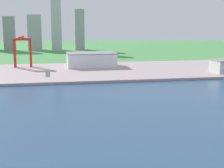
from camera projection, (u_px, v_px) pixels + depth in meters
The scene contains 5 objects.
ground_plane at pixel (66, 124), 188.72m from camera, with size 2400.00×2400.00×0.00m, color #4A934A.
industrial_pier at pixel (58, 72), 372.05m from camera, with size 840.00×140.00×2.50m, color #AC999C.
port_crane_red at pixel (22, 45), 396.68m from camera, with size 20.94×47.44×37.63m.
warehouse_main at pixel (91, 59), 408.07m from camera, with size 59.58×35.21×17.03m.
distant_skyline at pixel (30, 28), 664.80m from camera, with size 236.91×60.93×132.95m.
Camera 1 is at (-7.67, 117.06, 57.17)m, focal length 53.49 mm.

